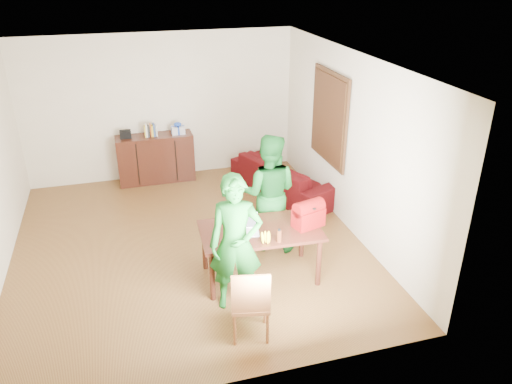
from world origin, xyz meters
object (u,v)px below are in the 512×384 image
object	(u,v)px
table	(260,235)
chair	(250,315)
person_far	(269,193)
laptop	(247,230)
red_bag	(308,216)
bottle	(279,235)
person_near	(236,244)
sofa	(285,177)

from	to	relation	value
table	chair	bearing A→B (deg)	-109.05
chair	person_far	distance (m)	2.04
table	laptop	world-z (taller)	laptop
table	red_bag	distance (m)	0.67
bottle	person_far	bearing A→B (deg)	79.31
table	red_bag	bearing A→B (deg)	-4.95
person_near	sofa	world-z (taller)	person_near
bottle	sofa	size ratio (longest dim) A/B	0.08
person_near	bottle	bearing A→B (deg)	26.06
person_near	laptop	size ratio (longest dim) A/B	5.11
person_far	sofa	world-z (taller)	person_far
laptop	bottle	bearing A→B (deg)	-32.55
chair	bottle	bearing A→B (deg)	63.32
chair	bottle	world-z (taller)	chair
person_near	person_far	world-z (taller)	person_far
chair	person_far	xyz separation A→B (m)	(0.77, 1.79, 0.59)
chair	red_bag	world-z (taller)	red_bag
chair	person_near	distance (m)	0.83
table	red_bag	world-z (taller)	red_bag
chair	laptop	xyz separation A→B (m)	(0.24, 1.01, 0.50)
chair	person_far	size ratio (longest dim) A/B	0.53
chair	person_far	bearing A→B (deg)	78.75
bottle	red_bag	xyz separation A→B (m)	(0.49, 0.27, 0.05)
chair	person_far	world-z (taller)	person_far
laptop	sofa	world-z (taller)	laptop
bottle	red_bag	bearing A→B (deg)	29.03
laptop	red_bag	bearing A→B (deg)	8.26
person_far	bottle	size ratio (longest dim) A/B	9.62
person_near	red_bag	distance (m)	1.13
person_far	laptop	size ratio (longest dim) A/B	5.12
red_bag	table	bearing A→B (deg)	155.67
table	laptop	distance (m)	0.24
red_bag	sofa	bearing A→B (deg)	61.18
person_near	laptop	distance (m)	0.51
bottle	person_near	bearing A→B (deg)	-167.86
person_near	person_far	bearing A→B (deg)	71.10
laptop	red_bag	size ratio (longest dim) A/B	0.86
bottle	red_bag	size ratio (longest dim) A/B	0.46
person_near	chair	bearing A→B (deg)	-74.83
person_far	red_bag	size ratio (longest dim) A/B	4.41
red_bag	sofa	distance (m)	2.57
table	red_bag	xyz separation A→B (m)	(0.62, -0.09, 0.23)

